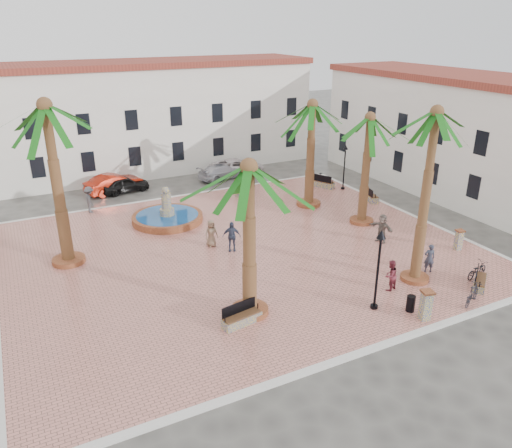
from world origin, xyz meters
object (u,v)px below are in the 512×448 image
(bollard_n, at_px, (239,188))
(pedestrian_fountain_b, at_px, (232,236))
(palm_e, at_px, (369,131))
(lamppost_e, at_px, (345,159))
(pedestrian_north, at_px, (90,200))
(bicycle_b, at_px, (473,294))
(pedestrian_fountain_a, at_px, (211,233))
(palm_sw, at_px, (249,188))
(cyclist_b, at_px, (390,275))
(car_white, at_px, (237,166))
(lamppost_s, at_px, (379,256))
(car_black, at_px, (124,184))
(litter_bin, at_px, (411,304))
(bench_s, at_px, (242,318))
(car_silver, at_px, (222,171))
(car_red, at_px, (114,183))
(cyclist_a, at_px, (429,258))
(bollard_se, at_px, (426,305))
(palm_nw, at_px, (48,125))
(bench_se, at_px, (480,282))
(palm_ne, at_px, (312,118))
(fountain, at_px, (167,217))
(pedestrian_east, at_px, (382,228))
(bench_ne, at_px, (322,183))
(bench_e, at_px, (370,196))
(bicycle_a, at_px, (477,270))
(palm_s, at_px, (434,131))
(bollard_e, at_px, (459,239))

(bollard_n, height_order, pedestrian_fountain_b, pedestrian_fountain_b)
(palm_e, xyz_separation_m, lamppost_e, (3.15, 6.37, -3.72))
(pedestrian_north, bearing_deg, bicycle_b, -150.87)
(pedestrian_fountain_a, bearing_deg, bollard_n, 51.19)
(palm_sw, relative_size, cyclist_b, 4.58)
(car_white, bearing_deg, lamppost_s, 172.65)
(lamppost_e, bearing_deg, car_black, 154.16)
(palm_e, bearing_deg, pedestrian_fountain_a, 174.46)
(litter_bin, bearing_deg, bicycle_b, -15.15)
(bench_s, relative_size, car_silver, 0.44)
(palm_sw, relative_size, car_red, 1.61)
(cyclist_a, bearing_deg, bicycle_b, 104.32)
(bollard_se, bearing_deg, palm_nw, 135.34)
(bench_s, relative_size, litter_bin, 2.48)
(cyclist_b, bearing_deg, bench_se, 142.98)
(palm_ne, bearing_deg, palm_e, -73.42)
(lamppost_s, height_order, cyclist_a, lamppost_s)
(fountain, distance_m, pedestrian_east, 13.94)
(bollard_se, bearing_deg, litter_bin, 94.78)
(cyclist_a, bearing_deg, car_black, -38.42)
(palm_nw, height_order, bench_ne, palm_nw)
(bench_e, bearing_deg, palm_e, 149.28)
(bench_se, bearing_deg, palm_e, 52.79)
(bicycle_a, bearing_deg, pedestrian_fountain_b, 38.70)
(palm_nw, xyz_separation_m, bench_e, (21.61, 0.72, -7.37))
(palm_s, distance_m, bench_se, 8.14)
(bollard_e, height_order, car_red, car_red)
(cyclist_b, bearing_deg, fountain, -76.97)
(bench_s, height_order, car_silver, car_silver)
(bench_s, height_order, pedestrian_fountain_b, pedestrian_fountain_b)
(cyclist_a, relative_size, car_silver, 0.36)
(pedestrian_fountain_a, distance_m, car_white, 15.81)
(palm_nw, distance_m, lamppost_e, 22.35)
(bench_s, bearing_deg, palm_s, -12.11)
(bench_e, distance_m, cyclist_b, 13.62)
(pedestrian_east, xyz_separation_m, car_silver, (-3.17, 16.91, -0.40))
(pedestrian_fountain_a, bearing_deg, bollard_e, -32.33)
(palm_sw, xyz_separation_m, bench_e, (14.93, 9.92, -5.75))
(bench_e, xyz_separation_m, bicycle_b, (-5.20, -13.99, 0.23))
(palm_ne, height_order, bench_ne, palm_ne)
(fountain, relative_size, palm_s, 0.52)
(palm_nw, relative_size, lamppost_e, 2.52)
(litter_bin, relative_size, car_silver, 0.18)
(lamppost_e, height_order, bollard_n, lamppost_e)
(car_black, bearing_deg, palm_ne, -138.77)
(palm_ne, distance_m, pedestrian_east, 9.31)
(litter_bin, bearing_deg, car_white, 83.96)
(palm_ne, distance_m, car_black, 15.74)
(bench_e, relative_size, cyclist_a, 1.27)
(bollard_se, bearing_deg, pedestrian_north, 117.67)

